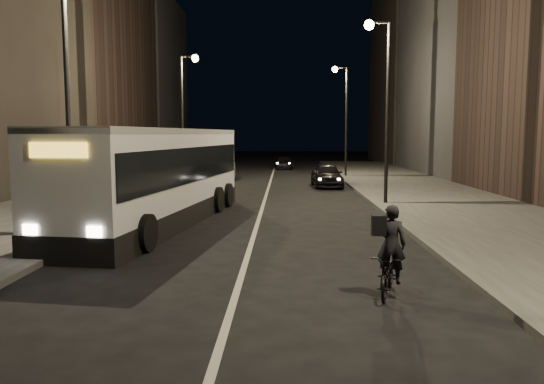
# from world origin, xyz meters

# --- Properties ---
(ground) EXTENTS (180.00, 180.00, 0.00)m
(ground) POSITION_xyz_m (0.00, 0.00, 0.00)
(ground) COLOR black
(ground) RESTS_ON ground
(sidewalk_right) EXTENTS (7.00, 70.00, 0.16)m
(sidewalk_right) POSITION_xyz_m (8.50, 14.00, 0.08)
(sidewalk_right) COLOR #353533
(sidewalk_right) RESTS_ON ground
(sidewalk_left) EXTENTS (7.00, 70.00, 0.16)m
(sidewalk_left) POSITION_xyz_m (-8.50, 14.00, 0.08)
(sidewalk_left) COLOR #353533
(sidewalk_left) RESTS_ON ground
(building_row_right) EXTENTS (8.00, 61.00, 21.00)m
(building_row_right) POSITION_xyz_m (16.00, 27.50, 10.50)
(building_row_right) COLOR black
(building_row_right) RESTS_ON ground
(building_row_left) EXTENTS (8.00, 61.00, 22.00)m
(building_row_left) POSITION_xyz_m (-16.00, 28.50, 11.00)
(building_row_left) COLOR black
(building_row_left) RESTS_ON ground
(streetlight_right_mid) EXTENTS (1.20, 0.44, 8.12)m
(streetlight_right_mid) POSITION_xyz_m (5.33, 12.00, 5.36)
(streetlight_right_mid) COLOR black
(streetlight_right_mid) RESTS_ON sidewalk_right
(streetlight_right_far) EXTENTS (1.20, 0.44, 8.12)m
(streetlight_right_far) POSITION_xyz_m (5.33, 28.00, 5.36)
(streetlight_right_far) COLOR black
(streetlight_right_far) RESTS_ON sidewalk_right
(streetlight_left_near) EXTENTS (1.20, 0.44, 8.12)m
(streetlight_left_near) POSITION_xyz_m (-5.33, 4.00, 5.36)
(streetlight_left_near) COLOR black
(streetlight_left_near) RESTS_ON sidewalk_left
(streetlight_left_far) EXTENTS (1.20, 0.44, 8.12)m
(streetlight_left_far) POSITION_xyz_m (-5.33, 22.00, 5.36)
(streetlight_left_far) COLOR black
(streetlight_left_far) RESTS_ON sidewalk_left
(city_bus) EXTENTS (4.40, 13.03, 3.45)m
(city_bus) POSITION_xyz_m (-3.60, 6.90, 1.88)
(city_bus) COLOR white
(city_bus) RESTS_ON ground
(cyclist_on_bicycle) EXTENTS (1.03, 1.74, 1.89)m
(cyclist_on_bicycle) POSITION_xyz_m (3.09, -1.66, 0.63)
(cyclist_on_bicycle) COLOR black
(cyclist_on_bicycle) RESTS_ON ground
(car_near) EXTENTS (1.91, 4.39, 1.47)m
(car_near) POSITION_xyz_m (3.60, 20.71, 0.74)
(car_near) COLOR black
(car_near) RESTS_ON ground
(car_mid) EXTENTS (1.59, 3.94, 1.27)m
(car_mid) POSITION_xyz_m (-3.29, 26.26, 0.64)
(car_mid) COLOR #3A3A3C
(car_mid) RESTS_ON ground
(car_far) EXTENTS (1.94, 4.07, 1.14)m
(car_far) POSITION_xyz_m (0.87, 37.93, 0.57)
(car_far) COLOR black
(car_far) RESTS_ON ground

